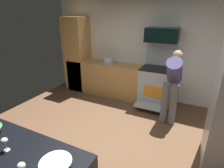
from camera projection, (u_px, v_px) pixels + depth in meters
ground_plane at (102, 143)px, 3.22m from camera, size 5.20×4.80×0.02m
wall_back at (144, 49)px, 4.69m from camera, size 5.20×0.12×2.60m
lower_cabinet_run at (108, 79)px, 5.07m from camera, size 2.40×0.60×0.90m
cabinet_column at (78, 54)px, 5.26m from camera, size 0.60×0.60×2.10m
oven_range at (156, 85)px, 4.47m from camera, size 0.76×0.96×1.55m
microwave at (162, 35)px, 4.11m from camera, size 0.74×0.38×0.33m
person_cook at (173, 82)px, 3.60m from camera, size 0.31×0.63×1.48m
mixing_bowl_large at (56, 165)px, 1.57m from camera, size 0.29×0.29×0.07m
wine_glass_mid at (21, 167)px, 1.44m from camera, size 0.07×0.07×0.16m
wine_glass_extra at (4, 142)px, 1.74m from camera, size 0.07×0.07×0.15m
stock_pot at (108, 60)px, 4.87m from camera, size 0.29×0.29×0.18m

